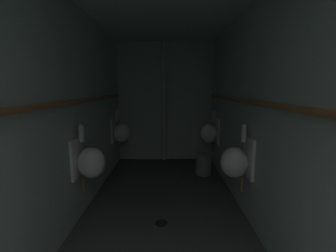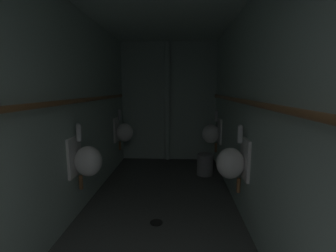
% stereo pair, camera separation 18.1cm
% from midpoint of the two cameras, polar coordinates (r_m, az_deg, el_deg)
% --- Properties ---
extents(floor, '(2.02, 4.68, 0.08)m').
position_cam_midpoint_polar(floor, '(2.87, -3.16, -22.40)').
color(floor, '#4C4F4C').
rests_on(floor, ground).
extents(wall_left, '(0.06, 4.68, 2.37)m').
position_cam_midpoint_polar(wall_left, '(2.70, -24.69, 2.52)').
color(wall_left, '#ADC3B8').
rests_on(wall_left, ground).
extents(wall_right, '(0.06, 4.68, 2.37)m').
position_cam_midpoint_polar(wall_right, '(2.59, 18.79, 2.63)').
color(wall_right, '#ADC3B8').
rests_on(wall_right, ground).
extents(wall_back, '(2.02, 0.06, 2.37)m').
position_cam_midpoint_polar(wall_back, '(4.76, -1.78, 5.86)').
color(wall_back, '#ADC3B8').
rests_on(wall_back, ground).
extents(urinal_left_mid, '(0.32, 0.30, 0.76)m').
position_cam_midpoint_polar(urinal_left_mid, '(2.74, -20.50, -8.13)').
color(urinal_left_mid, white).
extents(urinal_left_far, '(0.32, 0.30, 0.76)m').
position_cam_midpoint_polar(urinal_left_far, '(4.35, -12.63, -1.50)').
color(urinal_left_far, white).
extents(urinal_right_mid, '(0.32, 0.30, 0.76)m').
position_cam_midpoint_polar(urinal_right_mid, '(2.66, 14.45, -8.34)').
color(urinal_right_mid, white).
extents(urinal_right_far, '(0.32, 0.30, 0.76)m').
position_cam_midpoint_polar(urinal_right_far, '(4.24, 8.91, -1.65)').
color(urinal_right_far, white).
extents(supply_pipe_left, '(0.06, 3.90, 0.06)m').
position_cam_midpoint_polar(supply_pipe_left, '(2.66, -23.03, 5.58)').
color(supply_pipe_left, '#936038').
extents(supply_pipe_right, '(0.06, 3.88, 0.06)m').
position_cam_midpoint_polar(supply_pipe_right, '(2.53, 17.23, 5.74)').
color(supply_pipe_right, '#936038').
extents(standpipe_back_wall, '(0.11, 0.11, 2.32)m').
position_cam_midpoint_polar(standpipe_back_wall, '(4.65, -2.14, 5.78)').
color(standpipe_back_wall, '#ADC3B8').
rests_on(standpipe_back_wall, ground).
extents(floor_drain, '(0.14, 0.14, 0.01)m').
position_cam_midpoint_polar(floor_drain, '(2.77, -3.66, -22.56)').
color(floor_drain, black).
rests_on(floor_drain, ground).
extents(waste_bin, '(0.27, 0.27, 0.36)m').
position_cam_midpoint_polar(waste_bin, '(4.09, 7.37, -9.19)').
color(waste_bin, gray).
rests_on(waste_bin, ground).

